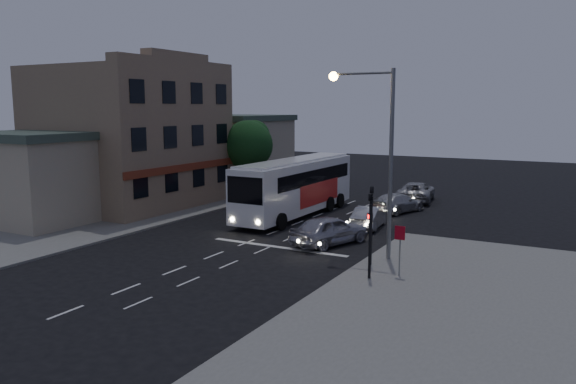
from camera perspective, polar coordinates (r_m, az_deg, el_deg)
The scene contains 17 objects.
ground at distance 29.27m, azimuth -6.38°, elevation -5.97°, with size 120.00×120.00×0.00m, color black.
sidewalk_near at distance 20.74m, azimuth 17.95°, elevation -12.37°, with size 12.00×24.00×0.12m, color slate.
sidewalk_far at distance 43.41m, azimuth -14.40°, elevation -1.31°, with size 12.00×50.00×0.12m, color slate.
road_markings at distance 31.31m, azimuth -0.95°, elevation -4.94°, with size 8.00×30.55×0.01m.
tour_bus at distance 37.97m, azimuth 0.78°, elevation 0.67°, with size 3.00×12.65×3.87m.
car_suv at distance 30.28m, azimuth 4.23°, elevation -3.87°, with size 1.90×4.72×1.61m, color #A5A4B0.
car_sedan_a at distance 34.80m, azimuth 8.28°, elevation -2.52°, with size 1.43×4.11×1.35m, color #AEAEB1.
car_sedan_b at distance 40.17m, azimuth 11.07°, elevation -1.09°, with size 1.90×4.68×1.36m, color #B8B8B9.
car_sedan_c at distance 45.22m, azimuth 12.89°, elevation 0.03°, with size 2.51×5.45×1.51m, color #A3A3A4.
traffic_signal_main at distance 25.93m, azimuth 8.44°, elevation -2.42°, with size 0.25×0.35×4.10m.
traffic_signal_side at distance 23.88m, azimuth 8.36°, elevation -3.37°, with size 0.18×0.15×4.10m.
regulatory_sign at distance 24.64m, azimuth 11.29°, elevation -5.04°, with size 0.45×0.12×2.20m.
streetlight at distance 26.94m, azimuth 9.14°, elevation 5.08°, with size 3.32×0.44×9.00m.
main_building at distance 43.51m, azimuth -15.58°, elevation 5.43°, with size 10.12×12.00×11.00m.
low_building_south at distance 38.51m, azimuth -24.87°, elevation 1.35°, with size 7.40×5.40×5.70m.
low_building_north at distance 52.61m, azimuth -5.98°, elevation 4.27°, with size 9.40×9.40×6.50m.
street_tree at distance 45.47m, azimuth -4.07°, elevation 5.01°, with size 4.00×4.00×6.20m.
Camera 1 is at (16.36, -23.13, 7.35)m, focal length 35.00 mm.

